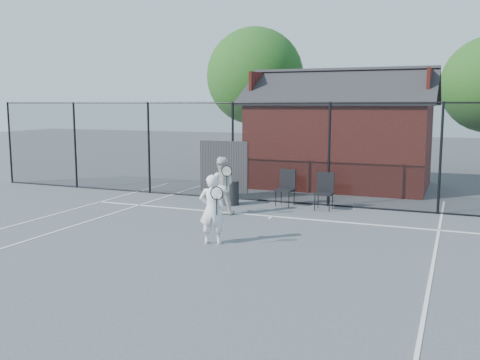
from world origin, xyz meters
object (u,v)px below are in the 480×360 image
at_px(player_front, 212,209).
at_px(player_back, 221,186).
at_px(clubhouse, 341,141).
at_px(chair_right, 285,188).
at_px(chair_left, 324,192).
at_px(waste_bin, 231,193).

height_order(player_front, player_back, player_back).
height_order(clubhouse, chair_right, clubhouse).
bearing_deg(chair_left, player_back, -147.36).
relative_size(player_front, chair_right, 1.45).
bearing_deg(player_front, chair_right, 88.36).
relative_size(player_front, waste_bin, 2.08).
bearing_deg(player_front, chair_left, 73.52).
bearing_deg(chair_left, clubhouse, 95.43).
xyz_separation_m(clubhouse, waste_bin, (-2.18, -4.90, -1.25)).
bearing_deg(player_back, player_front, -69.08).
bearing_deg(player_back, waste_bin, 102.26).
distance_m(chair_left, chair_right, 1.20).
relative_size(clubhouse, chair_left, 6.41).
distance_m(clubhouse, player_back, 6.56).
xyz_separation_m(player_front, chair_right, (0.13, 4.66, -0.23)).
bearing_deg(waste_bin, clubhouse, 65.98).
xyz_separation_m(clubhouse, player_front, (-0.80, -9.08, -0.86)).
distance_m(player_front, waste_bin, 4.42).
bearing_deg(player_back, clubhouse, 73.05).
xyz_separation_m(clubhouse, chair_right, (-0.67, -4.42, -1.10)).
xyz_separation_m(chair_left, chair_right, (-1.19, 0.19, 0.00)).
relative_size(player_back, waste_bin, 2.17).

